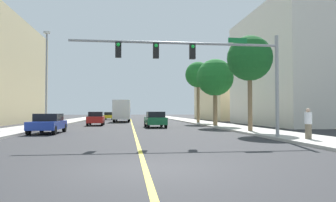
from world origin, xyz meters
TOP-DOWN VIEW (x-y plane):
  - ground at (0.00, 42.00)m, footprint 192.00×192.00m
  - sidewalk_left at (-9.35, 42.00)m, footprint 3.56×168.00m
  - sidewalk_right at (9.35, 42.00)m, footprint 3.56×168.00m
  - lane_marking_center at (0.00, 42.00)m, footprint 0.16×144.00m
  - building_right_near at (19.05, 25.69)m, footprint 10.38×17.26m
  - building_right_far at (21.80, 48.68)m, footprint 15.88×19.56m
  - traffic_signal_mast at (3.82, 8.20)m, footprint 11.69×0.36m
  - street_lamp at (-8.07, 21.56)m, footprint 0.56×0.28m
  - palm_near at (8.43, 13.38)m, footprint 3.33×3.33m
  - palm_mid at (8.28, 22.17)m, footprint 3.74×3.74m
  - palm_far at (8.49, 30.94)m, footprint 3.32×3.32m
  - car_gray at (-5.84, 42.71)m, footprint 1.87×4.46m
  - car_green at (2.15, 21.80)m, footprint 2.00×4.00m
  - car_blue at (-6.19, 14.71)m, footprint 1.93×4.24m
  - car_yellow at (-4.00, 50.18)m, footprint 1.91×4.23m
  - car_red at (-4.05, 27.07)m, footprint 1.82×4.17m
  - delivery_truck at (-1.38, 38.92)m, footprint 2.60×8.94m
  - pedestrian at (8.85, 6.57)m, footprint 0.38×0.38m

SIDE VIEW (x-z plane):
  - ground at x=0.00m, z-range 0.00..0.00m
  - lane_marking_center at x=0.00m, z-range 0.00..0.01m
  - sidewalk_left at x=-9.35m, z-range 0.00..0.15m
  - sidewalk_right at x=9.35m, z-range 0.00..0.15m
  - car_gray at x=-5.84m, z-range 0.04..1.38m
  - car_yellow at x=-4.00m, z-range 0.02..1.45m
  - car_blue at x=-6.19m, z-range 0.03..1.45m
  - car_green at x=2.15m, z-range 0.02..1.56m
  - car_red at x=-4.05m, z-range 0.03..1.56m
  - pedestrian at x=8.85m, z-range 0.14..1.74m
  - delivery_truck at x=-1.38m, z-range 0.10..3.28m
  - building_right_far at x=21.80m, z-range 0.00..7.90m
  - traffic_signal_mast at x=3.82m, z-range 1.55..7.34m
  - palm_mid at x=8.28m, z-range 1.61..8.36m
  - street_lamp at x=-8.07m, z-range 0.58..9.50m
  - palm_near at x=8.43m, z-range 1.95..8.98m
  - palm_far at x=8.49m, z-range 2.34..10.19m
  - building_right_near at x=19.05m, z-range 0.00..13.24m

